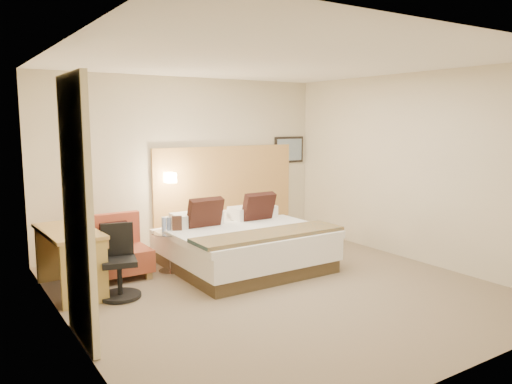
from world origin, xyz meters
TOP-DOWN VIEW (x-y plane):
  - floor at (0.00, 0.00)m, footprint 4.80×5.00m
  - ceiling at (0.00, 0.00)m, footprint 4.80×5.00m
  - wall_back at (0.00, 2.51)m, footprint 4.80×0.02m
  - wall_front at (0.00, -2.51)m, footprint 4.80×0.02m
  - wall_left at (-2.41, 0.00)m, footprint 0.02×5.00m
  - wall_right at (2.41, 0.00)m, footprint 0.02×5.00m
  - headboard_panel at (0.70, 2.47)m, footprint 2.60×0.04m
  - art_frame at (2.02, 2.48)m, footprint 0.62×0.03m
  - art_canvas at (2.02, 2.46)m, footprint 0.54×0.01m
  - lamp_arm at (-0.35, 2.42)m, footprint 0.02×0.12m
  - lamp_shade at (-0.35, 2.36)m, footprint 0.15×0.15m
  - curtain at (-2.36, -0.25)m, footprint 0.06×0.90m
  - bottle_a at (-0.88, 1.37)m, footprint 0.08×0.08m
  - bottle_b at (-0.82, 1.34)m, footprint 0.08×0.08m
  - menu_folder at (-0.73, 1.27)m, footprint 0.14×0.09m
  - bed at (0.12, 0.99)m, footprint 2.05×1.96m
  - lounge_chair at (-1.49, 1.51)m, footprint 0.76×0.66m
  - side_table at (-0.82, 1.31)m, footprint 0.64×0.64m
  - desk at (-2.11, 1.21)m, footprint 0.62×1.24m
  - desk_chair at (-1.70, 0.73)m, footprint 0.57×0.57m

SIDE VIEW (x-z plane):
  - floor at x=0.00m, z-range -0.02..0.00m
  - side_table at x=-0.82m, z-range 0.03..0.58m
  - lounge_chair at x=-1.49m, z-range -0.08..0.72m
  - bed at x=0.12m, z-range -0.17..0.81m
  - desk_chair at x=-1.70m, z-range -0.07..0.76m
  - desk at x=-2.11m, z-range 0.22..0.98m
  - bottle_a at x=-0.88m, z-range 0.55..0.75m
  - bottle_b at x=-0.82m, z-range 0.55..0.75m
  - menu_folder at x=-0.73m, z-range 0.55..0.76m
  - headboard_panel at x=0.70m, z-range 0.30..1.60m
  - lamp_arm at x=-0.35m, z-range 1.14..1.16m
  - lamp_shade at x=-0.35m, z-range 1.07..1.22m
  - curtain at x=-2.36m, z-range 0.01..2.43m
  - wall_back at x=0.00m, z-range 0.00..2.70m
  - wall_front at x=0.00m, z-range 0.00..2.70m
  - wall_left at x=-2.41m, z-range 0.00..2.70m
  - wall_right at x=2.41m, z-range 0.00..2.70m
  - art_frame at x=2.02m, z-range 1.27..1.73m
  - art_canvas at x=2.02m, z-range 1.30..1.70m
  - ceiling at x=0.00m, z-range 2.70..2.72m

